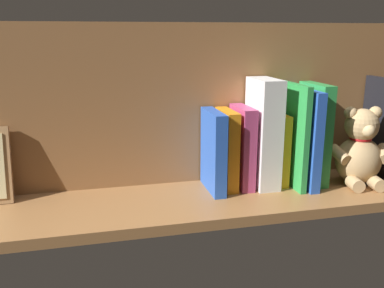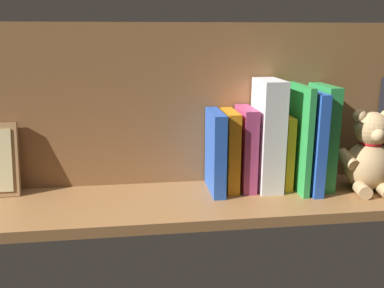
# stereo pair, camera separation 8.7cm
# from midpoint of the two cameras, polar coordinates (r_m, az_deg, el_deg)

# --- Properties ---
(ground_plane) EXTENTS (1.15, 0.25, 0.02)m
(ground_plane) POSITION_cam_midpoint_polar(r_m,az_deg,el_deg) (0.91, 2.76, -7.81)
(ground_plane) COLOR #9E6B3D
(shelf_back_panel) EXTENTS (1.15, 0.02, 0.36)m
(shelf_back_panel) POSITION_cam_midpoint_polar(r_m,az_deg,el_deg) (0.96, 1.81, 5.28)
(shelf_back_panel) COLOR #906036
(shelf_back_panel) RESTS_ON ground_plane
(teddy_bear) EXTENTS (0.15, 0.13, 0.18)m
(teddy_bear) POSITION_cam_midpoint_polar(r_m,az_deg,el_deg) (1.02, 25.30, -1.43)
(teddy_bear) COLOR tan
(teddy_bear) RESTS_ON ground_plane
(book_3) EXTENTS (0.03, 0.12, 0.23)m
(book_3) POSITION_cam_midpoint_polar(r_m,az_deg,el_deg) (1.00, 19.59, 0.93)
(book_3) COLOR green
(book_3) RESTS_ON ground_plane
(book_4) EXTENTS (0.02, 0.14, 0.22)m
(book_4) POSITION_cam_midpoint_polar(r_m,az_deg,el_deg) (0.98, 18.14, 0.42)
(book_4) COLOR blue
(book_4) RESTS_ON ground_plane
(book_5) EXTENTS (0.01, 0.14, 0.23)m
(book_5) POSITION_cam_midpoint_polar(r_m,az_deg,el_deg) (0.97, 16.73, 0.78)
(book_5) COLOR green
(book_5) RESTS_ON ground_plane
(book_6) EXTENTS (0.02, 0.10, 0.16)m
(book_6) POSITION_cam_midpoint_polar(r_m,az_deg,el_deg) (0.98, 14.85, -0.94)
(book_6) COLOR orange
(book_6) RESTS_ON ground_plane
(dictionary_thick_white) EXTENTS (0.05, 0.11, 0.24)m
(dictionary_thick_white) POSITION_cam_midpoint_polar(r_m,az_deg,el_deg) (0.95, 12.84, 1.17)
(dictionary_thick_white) COLOR white
(dictionary_thick_white) RESTS_ON ground_plane
(book_7) EXTENTS (0.03, 0.10, 0.18)m
(book_7) POSITION_cam_midpoint_polar(r_m,az_deg,el_deg) (0.95, 9.93, -0.64)
(book_7) COLOR #B23F72
(book_7) RESTS_ON ground_plane
(book_8) EXTENTS (0.03, 0.10, 0.18)m
(book_8) POSITION_cam_midpoint_polar(r_m,az_deg,el_deg) (0.94, 7.81, -0.90)
(book_8) COLOR orange
(book_8) RESTS_ON ground_plane
(book_9) EXTENTS (0.03, 0.12, 0.18)m
(book_9) POSITION_cam_midpoint_polar(r_m,az_deg,el_deg) (0.92, 5.91, -1.10)
(book_9) COLOR blue
(book_9) RESTS_ON ground_plane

